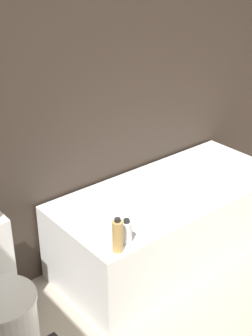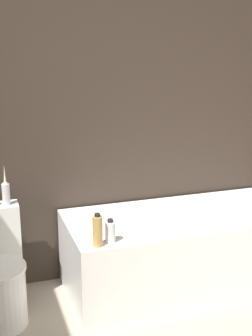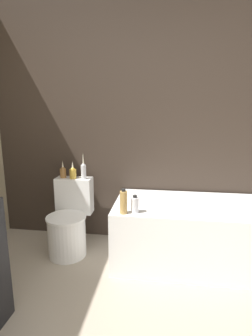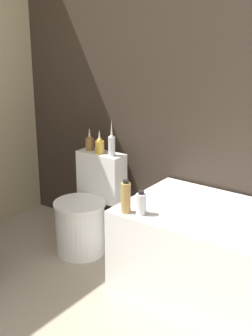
# 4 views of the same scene
# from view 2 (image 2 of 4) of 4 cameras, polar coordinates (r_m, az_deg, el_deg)

# --- Properties ---
(wall_back_tiled) EXTENTS (6.40, 0.06, 2.60)m
(wall_back_tiled) POSITION_cam_2_polar(r_m,az_deg,el_deg) (3.41, -6.12, 6.98)
(wall_back_tiled) COLOR #332821
(wall_back_tiled) RESTS_ON ground_plane
(bathtub) EXTENTS (1.70, 0.76, 0.58)m
(bathtub) POSITION_cam_2_polar(r_m,az_deg,el_deg) (3.53, 6.89, -9.94)
(bathtub) COLOR white
(bathtub) RESTS_ON ground
(vase_bronze) EXTENTS (0.05, 0.05, 0.27)m
(vase_bronze) POSITION_cam_2_polar(r_m,az_deg,el_deg) (3.21, -14.45, -2.82)
(vase_bronze) COLOR silver
(vase_bronze) RESTS_ON toilet
(shampoo_bottle_tall) EXTENTS (0.06, 0.06, 0.21)m
(shampoo_bottle_tall) POSITION_cam_2_polar(r_m,az_deg,el_deg) (2.86, -3.49, -7.67)
(shampoo_bottle_tall) COLOR tan
(shampoo_bottle_tall) RESTS_ON bathtub
(shampoo_bottle_short) EXTENTS (0.06, 0.06, 0.15)m
(shampoo_bottle_short) POSITION_cam_2_polar(r_m,az_deg,el_deg) (2.92, -1.92, -7.75)
(shampoo_bottle_short) COLOR silver
(shampoo_bottle_short) RESTS_ON bathtub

